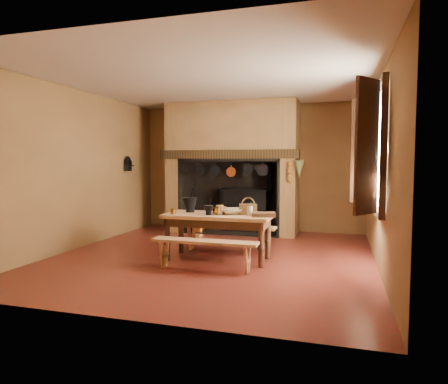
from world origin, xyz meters
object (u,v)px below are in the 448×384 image
work_table (218,221)px  bench_front (204,248)px  wicker_basket (248,209)px  mixing_bowl (232,211)px  coffee_grinder (221,210)px  iron_range (246,209)px

work_table → bench_front: work_table is taller
wicker_basket → mixing_bowl: bearing=-177.8°
coffee_grinder → mixing_bowl: 0.17m
iron_range → bench_front: (0.19, -3.30, -0.16)m
mixing_bowl → work_table: bearing=-161.8°
coffee_grinder → mixing_bowl: bearing=38.1°
coffee_grinder → mixing_bowl: (0.15, 0.08, -0.03)m
bench_front → coffee_grinder: (0.05, 0.64, 0.47)m
iron_range → bench_front: bearing=-86.8°
iron_range → mixing_bowl: iron_range is taller
work_table → mixing_bowl: size_ratio=4.76×
work_table → wicker_basket: (0.44, 0.14, 0.20)m
work_table → coffee_grinder: (0.05, -0.01, 0.18)m
bench_front → mixing_bowl: size_ratio=4.38×
work_table → wicker_basket: bearing=17.4°
bench_front → wicker_basket: wicker_basket is taller
bench_front → mixing_bowl: bearing=74.3°
iron_range → work_table: (0.19, -2.65, 0.12)m
iron_range → wicker_basket: iron_range is taller
bench_front → mixing_bowl: 0.86m
bench_front → wicker_basket: size_ratio=4.86×
iron_range → mixing_bowl: (0.39, -2.58, 0.28)m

